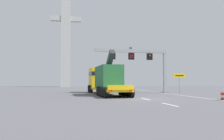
% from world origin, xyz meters
% --- Properties ---
extents(ground, '(112.00, 112.00, 0.00)m').
position_xyz_m(ground, '(0.00, 0.00, 0.00)').
color(ground, '#5B5B60').
extents(lane_markings, '(0.20, 60.33, 0.01)m').
position_xyz_m(lane_markings, '(0.05, 22.86, 0.01)').
color(lane_markings, silver).
rests_on(lane_markings, ground).
extents(edge_line_right, '(0.20, 63.00, 0.01)m').
position_xyz_m(edge_line_right, '(6.20, 12.00, 0.01)').
color(edge_line_right, silver).
rests_on(edge_line_right, ground).
extents(overhead_lane_gantry, '(11.03, 0.90, 6.67)m').
position_xyz_m(overhead_lane_gantry, '(3.41, 10.61, 5.12)').
color(overhead_lane_gantry, '#9EA0A5').
rests_on(overhead_lane_gantry, ground).
extents(heavy_haul_truck_yellow, '(3.54, 14.15, 5.30)m').
position_xyz_m(heavy_haul_truck_yellow, '(-2.43, 8.42, 1.99)').
color(heavy_haul_truck_yellow, yellow).
rests_on(heavy_haul_truck_yellow, ground).
extents(exit_sign_yellow, '(1.70, 0.15, 2.75)m').
position_xyz_m(exit_sign_yellow, '(8.06, 7.89, 2.12)').
color(exit_sign_yellow, '#9EA0A5').
rests_on(exit_sign_yellow, ground).
extents(bridge_pylon_distant, '(9.00, 2.00, 33.00)m').
position_xyz_m(bridge_pylon_distant, '(-7.82, 48.15, 16.89)').
color(bridge_pylon_distant, '#B7B7B2').
rests_on(bridge_pylon_distant, ground).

